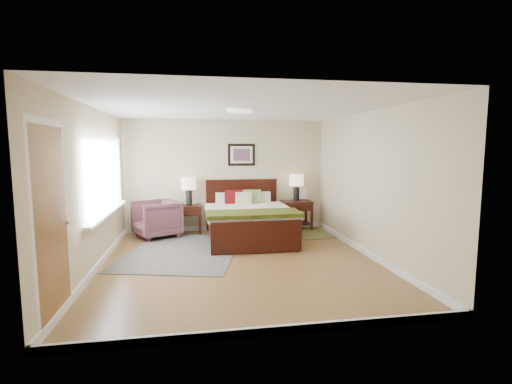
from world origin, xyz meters
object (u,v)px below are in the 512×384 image
(bed, at_px, (248,214))
(nightstand_right, at_px, (296,212))
(lamp_right, at_px, (297,182))
(nightstand_left, at_px, (189,211))
(armchair, at_px, (157,219))
(lamp_left, at_px, (189,186))
(rug_persian, at_px, (184,251))

(bed, relative_size, nightstand_right, 3.18)
(lamp_right, bearing_deg, nightstand_left, -179.50)
(lamp_right, height_order, armchair, lamp_right)
(bed, relative_size, lamp_right, 3.47)
(nightstand_right, height_order, armchair, armchair)
(nightstand_right, relative_size, lamp_right, 1.09)
(nightstand_right, height_order, lamp_left, lamp_left)
(nightstand_right, distance_m, armchair, 3.13)
(bed, height_order, armchair, bed)
(bed, xyz_separation_m, nightstand_left, (-1.19, 0.79, -0.03))
(lamp_right, bearing_deg, rug_persian, -150.09)
(bed, relative_size, rug_persian, 0.79)
(lamp_left, relative_size, rug_persian, 0.23)
(bed, distance_m, armchair, 1.95)
(nightstand_right, relative_size, rug_persian, 0.25)
(rug_persian, bearing_deg, nightstand_left, 100.03)
(nightstand_left, xyz_separation_m, armchair, (-0.68, -0.25, -0.11))
(nightstand_left, bearing_deg, rug_persian, -93.83)
(lamp_left, bearing_deg, bed, -34.32)
(lamp_left, bearing_deg, rug_persian, -93.78)
(bed, distance_m, nightstand_right, 1.49)
(nightstand_left, bearing_deg, lamp_right, 0.50)
(lamp_left, distance_m, rug_persian, 1.79)
(lamp_left, bearing_deg, nightstand_left, -90.00)
(nightstand_right, bearing_deg, bed, -147.39)
(lamp_right, distance_m, armchair, 3.20)
(nightstand_left, bearing_deg, lamp_left, 90.00)
(nightstand_right, distance_m, lamp_left, 2.52)
(nightstand_right, relative_size, armchair, 0.78)
(lamp_left, bearing_deg, armchair, -158.30)
(nightstand_right, height_order, lamp_right, lamp_right)
(rug_persian, bearing_deg, lamp_right, 43.77)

